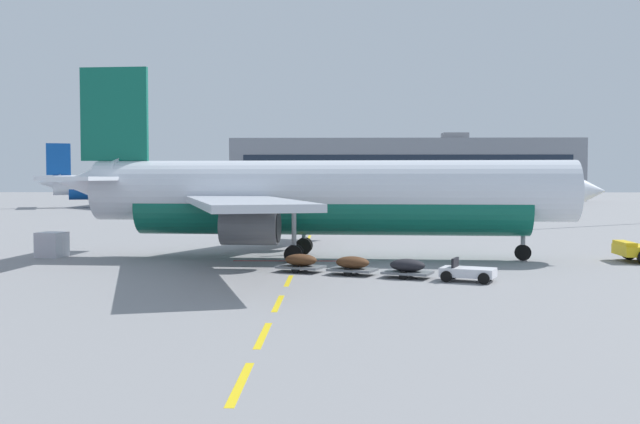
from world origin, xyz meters
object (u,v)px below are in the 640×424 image
(airliner_mid_left, at_px, (132,187))
(baggage_train, at_px, (380,266))
(uld_cargo_container, at_px, (52,245))
(airliner_foreground, at_px, (321,196))

(airliner_mid_left, height_order, baggage_train, airliner_mid_left)
(airliner_mid_left, bearing_deg, uld_cargo_container, -77.74)
(baggage_train, distance_m, uld_cargo_container, 22.48)
(airliner_mid_left, xyz_separation_m, uld_cargo_container, (17.85, -82.17, -2.76))
(baggage_train, relative_size, uld_cargo_container, 5.97)
(airliner_foreground, relative_size, airliner_mid_left, 1.14)
(airliner_foreground, distance_m, baggage_train, 9.65)
(airliner_foreground, distance_m, airliner_mid_left, 89.88)
(airliner_foreground, bearing_deg, baggage_train, -69.17)
(airliner_foreground, bearing_deg, airliner_mid_left, 113.10)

